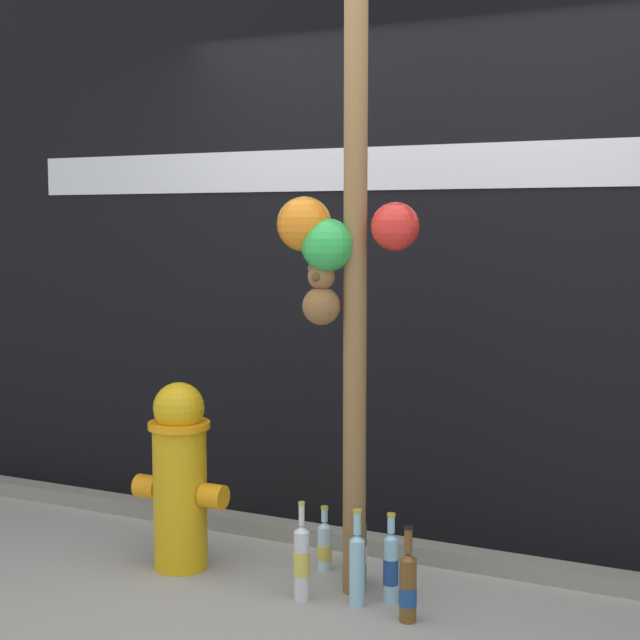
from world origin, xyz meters
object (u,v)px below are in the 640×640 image
memorial_post (345,189)px  bottle_0 (408,586)px  bottle_1 (325,545)px  bottle_5 (357,566)px  bottle_2 (358,549)px  fire_hydrant (180,475)px  bottle_4 (302,561)px  bottle_3 (391,566)px

memorial_post → bottle_0: 1.59m
bottle_1 → bottle_5: 0.43m
bottle_0 → bottle_2: 0.44m
fire_hydrant → bottle_1: bearing=23.3°
bottle_0 → bottle_1: bottle_0 is taller
bottle_2 → bottle_4: 0.30m
bottle_0 → memorial_post: bearing=154.6°
bottle_1 → bottle_2: (0.20, -0.08, 0.04)m
fire_hydrant → bottle_4: bearing=-8.1°
bottle_0 → bottle_1: size_ratio=1.32×
bottle_5 → bottle_1: bearing=133.4°
bottle_4 → bottle_5: size_ratio=1.03×
bottle_0 → bottle_5: bearing=166.9°
bottle_0 → bottle_3: bottle_0 is taller
bottle_1 → bottle_5: bottle_5 is taller
bottle_2 → bottle_1: bearing=158.0°
bottle_4 → memorial_post: bearing=50.6°
fire_hydrant → bottle_1: fire_hydrant is taller
bottle_0 → bottle_4: (-0.47, 0.01, 0.02)m
bottle_1 → bottle_4: 0.36m
memorial_post → bottle_4: memorial_post is taller
bottle_3 → bottle_4: 0.37m
memorial_post → fire_hydrant: 1.49m
memorial_post → bottle_0: bearing=-25.4°
memorial_post → bottle_2: 1.54m
bottle_5 → bottle_4: bearing=-169.8°
bottle_2 → memorial_post: bearing=-96.6°
bottle_1 → bottle_4: size_ratio=0.70×
bottle_1 → bottle_2: size_ratio=0.74×
fire_hydrant → bottle_0: size_ratio=2.21×
bottle_3 → bottle_5: (-0.11, -0.10, 0.02)m
bottle_2 → bottle_4: bearing=-117.0°
memorial_post → bottle_4: 1.54m
bottle_1 → bottle_2: 0.22m
fire_hydrant → memorial_post: bearing=4.1°
memorial_post → fire_hydrant: (-0.78, -0.06, -1.26)m
memorial_post → bottle_5: 1.53m
bottle_0 → bottle_5: (-0.24, 0.06, 0.02)m
bottle_5 → memorial_post: bearing=134.4°
bottle_2 → fire_hydrant: bearing=-167.5°
bottle_2 → bottle_3: 0.24m
bottle_0 → bottle_2: (-0.33, 0.29, 0.01)m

